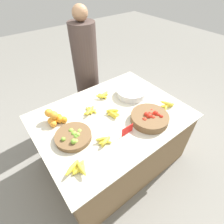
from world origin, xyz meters
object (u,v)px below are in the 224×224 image
Objects in this scene: tomato_basket at (150,118)px; price_sign at (127,130)px; lime_bowl at (73,136)px; vendor_person at (87,75)px; metal_bowl at (131,92)px.

tomato_basket is 0.29m from price_sign.
vendor_person is at bearing 52.88° from lime_bowl.
price_sign reaches higher than lime_bowl.
price_sign is (-0.29, 0.01, 0.00)m from tomato_basket.
lime_bowl is 1.17m from vendor_person.
vendor_person is (0.71, 0.93, -0.03)m from lime_bowl.
metal_bowl is (0.88, 0.18, 0.01)m from lime_bowl.
metal_bowl is at bearing 44.45° from price_sign.
lime_bowl is at bearing 160.05° from tomato_basket.
lime_bowl is 0.96× the size of metal_bowl.
metal_bowl is 2.63× the size of price_sign.
lime_bowl is at bearing 149.57° from price_sign.
tomato_basket is 1.20m from vendor_person.
vendor_person is (-0.18, 0.75, -0.04)m from metal_bowl.
metal_bowl is 0.63m from price_sign.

